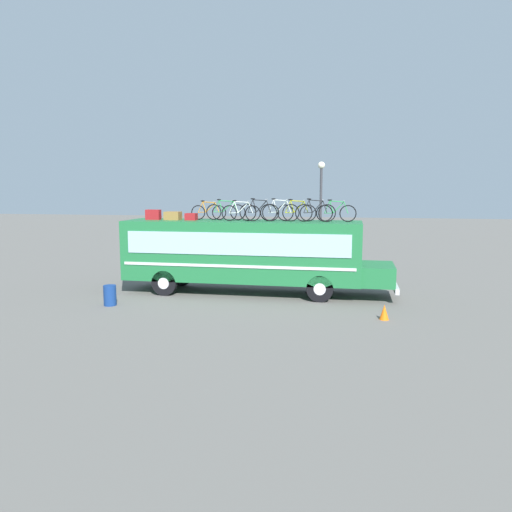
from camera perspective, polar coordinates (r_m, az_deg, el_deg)
The scene contains 16 objects.
ground_plane at distance 22.06m, azimuth -1.60°, elevation -4.23°, with size 120.00×120.00×0.00m, color #605E59.
bus at distance 21.71m, azimuth -1.05°, elevation 0.48°, with size 11.69×2.55×3.18m.
luggage_bag_1 at distance 22.90m, azimuth -11.63°, elevation 4.64°, with size 0.64×0.33×0.45m, color maroon.
luggage_bag_2 at distance 22.58m, azimuth -9.46°, elevation 4.55°, with size 0.68×0.54×0.37m, color olive.
luggage_bag_3 at distance 22.29m, azimuth -7.40°, elevation 4.47°, with size 0.48×0.42×0.30m, color maroon.
rooftop_bicycle_1 at distance 22.41m, azimuth -5.44°, elevation 5.06°, with size 1.61×0.44×0.86m.
rooftop_bicycle_2 at distance 22.19m, azimuth -3.49°, elevation 5.11°, with size 1.79×0.44×0.92m.
rooftop_bicycle_3 at distance 21.43m, azimuth -1.74°, elevation 5.00°, with size 1.71×0.44×0.90m.
rooftop_bicycle_4 at distance 21.36m, azimuth 0.36°, elevation 5.08°, with size 1.73×0.44×0.98m.
rooftop_bicycle_5 at distance 21.31m, azimuth 2.71°, elevation 5.06°, with size 1.69×0.44×0.98m.
rooftop_bicycle_6 at distance 21.38m, azimuth 4.65°, elevation 5.02°, with size 1.68×0.44×0.94m.
rooftop_bicycle_7 at distance 21.09m, azimuth 6.77°, elevation 4.99°, with size 1.70×0.44×0.98m.
rooftop_bicycle_8 at distance 21.23m, azimuth 9.12°, elevation 4.92°, with size 1.68×0.44×0.93m.
trash_bin at distance 20.48m, azimuth -16.32°, elevation -4.33°, with size 0.49×0.49×0.80m, color navy.
traffic_cone at distance 18.14m, azimuth 14.42°, elevation -6.24°, with size 0.33×0.33×0.53m, color orange.
street_lamp at distance 28.07m, azimuth 7.41°, elevation 6.25°, with size 0.39×0.39×6.03m.
Camera 1 is at (4.68, -21.07, 4.55)m, focal length 35.07 mm.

